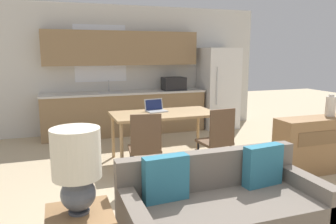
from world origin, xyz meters
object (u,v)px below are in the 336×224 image
(laptop, at_px, (155,108))
(credenza, at_px, (317,145))
(dining_table, at_px, (164,117))
(vase, at_px, (331,106))
(table_lamp, at_px, (77,164))
(refrigerator, at_px, (218,88))
(dining_chair_near_right, at_px, (217,138))
(dining_chair_near_left, at_px, (145,145))
(couch, at_px, (221,209))

(laptop, bearing_deg, credenza, -44.14)
(dining_table, relative_size, laptop, 4.67)
(vase, bearing_deg, credenza, -169.73)
(table_lamp, bearing_deg, refrigerator, 51.10)
(dining_table, distance_m, laptop, 0.22)
(laptop, bearing_deg, dining_chair_near_right, -65.75)
(refrigerator, bearing_deg, vase, -85.77)
(vase, bearing_deg, table_lamp, -161.69)
(refrigerator, bearing_deg, credenza, -90.24)
(dining_table, height_order, dining_chair_near_right, dining_chair_near_right)
(dining_chair_near_left, relative_size, laptop, 2.68)
(couch, relative_size, vase, 5.67)
(refrigerator, height_order, dining_chair_near_right, refrigerator)
(dining_table, bearing_deg, couch, -96.57)
(dining_table, xyz_separation_m, laptop, (-0.09, 0.17, 0.11))
(table_lamp, height_order, vase, table_lamp)
(refrigerator, distance_m, vase, 3.05)
(dining_chair_near_left, distance_m, laptop, 1.12)
(couch, bearing_deg, refrigerator, 62.73)
(credenza, bearing_deg, dining_table, 146.34)
(credenza, xyz_separation_m, dining_chair_near_left, (-2.44, 0.45, 0.11))
(vase, height_order, laptop, vase)
(couch, xyz_separation_m, dining_chair_near_left, (-0.26, 1.64, 0.17))
(vase, bearing_deg, couch, -153.10)
(table_lamp, bearing_deg, credenza, 18.85)
(dining_table, bearing_deg, credenza, -33.66)
(table_lamp, xyz_separation_m, dining_chair_near_left, (0.97, 1.62, -0.38))
(dining_table, height_order, dining_chair_near_left, dining_chair_near_left)
(table_lamp, bearing_deg, dining_chair_near_left, 59.10)
(dining_chair_near_left, bearing_deg, table_lamp, 67.10)
(couch, bearing_deg, laptop, 85.81)
(refrigerator, relative_size, couch, 1.01)
(dining_table, bearing_deg, table_lamp, -121.79)
(dining_table, relative_size, vase, 5.20)
(refrigerator, xyz_separation_m, dining_table, (-1.92, -1.81, -0.20))
(table_lamp, distance_m, dining_chair_near_left, 1.93)
(credenza, height_order, vase, vase)
(dining_table, relative_size, credenza, 1.30)
(couch, xyz_separation_m, vase, (2.43, 1.23, 0.61))
(couch, xyz_separation_m, table_lamp, (-1.23, 0.02, 0.55))
(couch, distance_m, dining_chair_near_right, 1.85)
(credenza, bearing_deg, dining_chair_near_left, 169.48)
(vase, distance_m, dining_chair_near_left, 2.75)
(vase, height_order, dining_chair_near_right, vase)
(refrigerator, xyz_separation_m, laptop, (-2.01, -1.64, -0.09))
(refrigerator, distance_m, couch, 4.84)
(dining_table, xyz_separation_m, table_lamp, (-1.51, -2.43, 0.19))
(refrigerator, height_order, laptop, refrigerator)
(dining_table, relative_size, dining_chair_near_left, 1.74)
(couch, bearing_deg, dining_table, 83.43)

